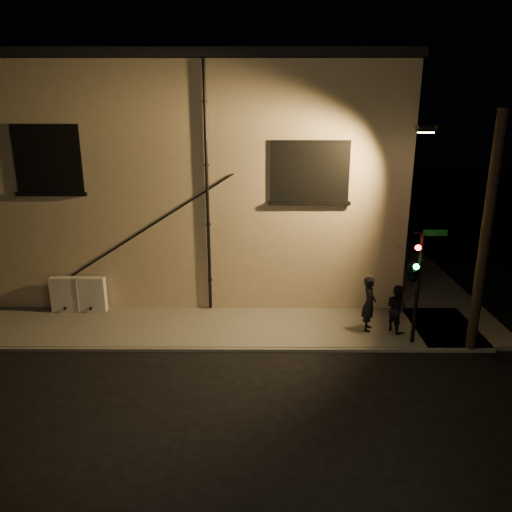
{
  "coord_description": "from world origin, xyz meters",
  "views": [
    {
      "loc": [
        -0.11,
        -13.53,
        7.16
      ],
      "look_at": [
        -0.17,
        1.8,
        2.43
      ],
      "focal_mm": 35.0,
      "sensor_mm": 36.0,
      "label": 1
    }
  ],
  "objects_px": {
    "utility_cabinet": "(79,294)",
    "streetlamp_pole": "(482,229)",
    "pedestrian_b": "(397,308)",
    "traffic_signal": "(414,269)",
    "pedestrian_a": "(369,304)"
  },
  "relations": [
    {
      "from": "utility_cabinet",
      "to": "pedestrian_a",
      "type": "bearing_deg",
      "value": -8.5
    },
    {
      "from": "pedestrian_a",
      "to": "utility_cabinet",
      "type": "bearing_deg",
      "value": 94.55
    },
    {
      "from": "pedestrian_a",
      "to": "traffic_signal",
      "type": "xyz_separation_m",
      "value": [
        0.99,
        -0.98,
        1.49
      ]
    },
    {
      "from": "traffic_signal",
      "to": "streetlamp_pole",
      "type": "relative_size",
      "value": 0.5
    },
    {
      "from": "utility_cabinet",
      "to": "pedestrian_a",
      "type": "relative_size",
      "value": 1.05
    },
    {
      "from": "pedestrian_b",
      "to": "streetlamp_pole",
      "type": "height_order",
      "value": "streetlamp_pole"
    },
    {
      "from": "pedestrian_b",
      "to": "traffic_signal",
      "type": "relative_size",
      "value": 0.44
    },
    {
      "from": "traffic_signal",
      "to": "streetlamp_pole",
      "type": "xyz_separation_m",
      "value": [
        1.76,
        -0.14,
        1.23
      ]
    },
    {
      "from": "utility_cabinet",
      "to": "traffic_signal",
      "type": "relative_size",
      "value": 0.53
    },
    {
      "from": "utility_cabinet",
      "to": "streetlamp_pole",
      "type": "distance_m",
      "value": 13.19
    },
    {
      "from": "utility_cabinet",
      "to": "pedestrian_b",
      "type": "distance_m",
      "value": 10.81
    },
    {
      "from": "pedestrian_a",
      "to": "pedestrian_b",
      "type": "relative_size",
      "value": 1.16
    },
    {
      "from": "utility_cabinet",
      "to": "pedestrian_b",
      "type": "bearing_deg",
      "value": -8.23
    },
    {
      "from": "utility_cabinet",
      "to": "streetlamp_pole",
      "type": "bearing_deg",
      "value": -11.59
    },
    {
      "from": "utility_cabinet",
      "to": "streetlamp_pole",
      "type": "xyz_separation_m",
      "value": [
        12.58,
        -2.58,
        3.0
      ]
    }
  ]
}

